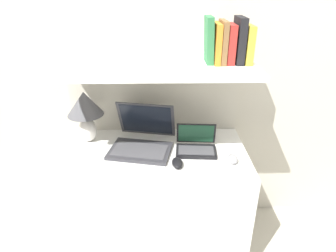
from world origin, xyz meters
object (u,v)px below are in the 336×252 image
book_green (209,40)px  book_yellow (247,44)px  router_box (163,125)px  table_lamp (85,109)px  laptop_small (196,145)px  book_black (239,40)px  book_orange (216,43)px  book_brown (223,42)px  computer_mouse (177,163)px  second_mouse (233,159)px  book_red (230,44)px  laptop_large (142,140)px

book_green → book_yellow: bearing=0.0°
router_box → book_yellow: size_ratio=0.72×
table_lamp → laptop_small: bearing=-11.7°
book_black → book_orange: size_ratio=1.14×
table_lamp → book_brown: 0.92m
computer_mouse → second_mouse: bearing=6.4°
second_mouse → book_black: (0.01, 0.19, 0.64)m
laptop_small → router_box: laptop_small is taller
router_box → book_orange: (0.29, -0.17, 0.57)m
book_black → book_red: bearing=180.0°
laptop_large → book_brown: bearing=1.7°
table_lamp → book_black: 1.00m
laptop_large → second_mouse: bearing=-17.9°
book_orange → computer_mouse: bearing=-134.2°
router_box → book_brown: (0.33, -0.17, 0.58)m
second_mouse → book_black: 0.67m
router_box → book_orange: size_ratio=0.68×
book_brown → book_green: (-0.07, 0.00, 0.01)m
book_red → book_green: 0.12m
book_red → book_orange: size_ratio=0.98×
book_brown → laptop_large: bearing=-178.3°
table_lamp → book_yellow: 1.04m
book_yellow → book_brown: book_brown is taller
laptop_large → book_orange: size_ratio=2.02×
book_red → second_mouse: bearing=-79.2°
laptop_large → book_black: (0.55, 0.01, 0.60)m
book_red → laptop_large: bearing=-178.4°
laptop_large → book_red: (0.50, 0.01, 0.58)m
second_mouse → book_orange: book_orange is taller
laptop_large → book_yellow: size_ratio=2.11×
table_lamp → computer_mouse: bearing=-28.5°
laptop_small → book_green: size_ratio=1.03×
laptop_small → book_red: (0.16, 0.06, 0.60)m
router_box → book_red: 0.69m
book_yellow → book_green: size_ratio=0.82×
router_box → book_brown: size_ratio=0.64×
computer_mouse → book_brown: bearing=41.7°
router_box → book_red: (0.37, -0.17, 0.57)m
router_box → book_black: bearing=-21.7°
computer_mouse → book_brown: (0.25, 0.22, 0.63)m
second_mouse → book_green: book_green is taller
book_red → book_black: bearing=0.0°
router_box → book_red: size_ratio=0.70×
second_mouse → book_orange: 0.66m
laptop_large → computer_mouse: (0.21, -0.21, -0.04)m
computer_mouse → second_mouse: same height
book_yellow → book_orange: 0.17m
computer_mouse → book_brown: book_brown is taller
laptop_small → book_red: bearing=19.2°
table_lamp → book_yellow: bearing=-5.1°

